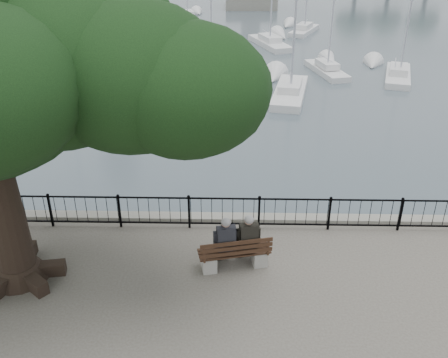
{
  "coord_description": "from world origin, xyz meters",
  "views": [
    {
      "loc": [
        0.28,
        -9.67,
        7.96
      ],
      "look_at": [
        0.0,
        2.5,
        1.6
      ],
      "focal_mm": 40.0,
      "sensor_mm": 36.0,
      "label": 1
    }
  ],
  "objects_px": {
    "tree": "(11,65)",
    "bench": "(235,256)",
    "person_left": "(225,243)",
    "person_right": "(247,241)"
  },
  "relations": [
    {
      "from": "person_left",
      "to": "bench",
      "type": "bearing_deg",
      "value": -11.85
    },
    {
      "from": "bench",
      "to": "tree",
      "type": "bearing_deg",
      "value": -174.97
    },
    {
      "from": "person_left",
      "to": "person_right",
      "type": "xyz_separation_m",
      "value": [
        0.56,
        0.13,
        0.0
      ]
    },
    {
      "from": "tree",
      "to": "bench",
      "type": "bearing_deg",
      "value": 5.03
    },
    {
      "from": "person_right",
      "to": "tree",
      "type": "height_order",
      "value": "tree"
    },
    {
      "from": "bench",
      "to": "person_left",
      "type": "bearing_deg",
      "value": 168.15
    },
    {
      "from": "bench",
      "to": "person_left",
      "type": "distance_m",
      "value": 0.45
    },
    {
      "from": "person_right",
      "to": "tree",
      "type": "relative_size",
      "value": 0.15
    },
    {
      "from": "bench",
      "to": "person_right",
      "type": "height_order",
      "value": "person_right"
    },
    {
      "from": "bench",
      "to": "person_left",
      "type": "height_order",
      "value": "person_left"
    }
  ]
}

